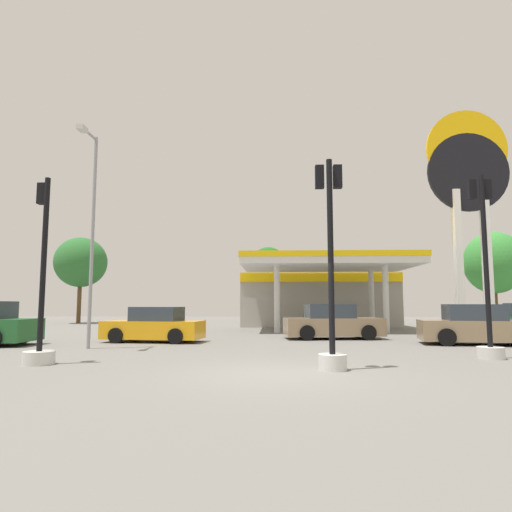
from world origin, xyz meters
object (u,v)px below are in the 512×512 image
at_px(car_0, 154,326).
at_px(traffic_signal_2, 331,290).
at_px(tree_1, 268,265).
at_px(traffic_signal_0, 487,292).
at_px(corner_streetlamp, 91,219).
at_px(station_pole_sign, 469,186).
at_px(tree_2, 494,263).
at_px(car_1, 332,323).
at_px(traffic_signal_1, 41,314).
at_px(car_2, 478,326).
at_px(tree_0, 81,262).

height_order(car_0, traffic_signal_2, traffic_signal_2).
bearing_deg(tree_1, traffic_signal_0, -74.59).
xyz_separation_m(traffic_signal_2, corner_streetlamp, (-7.75, 4.47, 2.61)).
bearing_deg(station_pole_sign, traffic_signal_0, -112.25).
relative_size(car_0, tree_2, 0.59).
relative_size(car_1, traffic_signal_2, 0.88).
xyz_separation_m(station_pole_sign, car_1, (-9.06, -6.54, -7.85)).
height_order(traffic_signal_2, tree_1, tree_1).
xyz_separation_m(station_pole_sign, traffic_signal_2, (-10.27, -15.95, -6.68)).
xyz_separation_m(traffic_signal_1, tree_2, (22.45, 22.82, 3.34)).
bearing_deg(traffic_signal_2, car_2, 46.89).
height_order(station_pole_sign, car_2, station_pole_sign).
distance_m(traffic_signal_1, tree_0, 26.35).
xyz_separation_m(tree_0, tree_1, (15.22, 1.33, -0.14)).
distance_m(tree_0, tree_2, 32.20).
height_order(station_pole_sign, corner_streetlamp, station_pole_sign).
height_order(tree_2, corner_streetlamp, corner_streetlamp).
distance_m(car_2, traffic_signal_1, 15.01).
bearing_deg(tree_2, traffic_signal_0, -116.19).
bearing_deg(traffic_signal_1, station_pole_sign, 40.96).
bearing_deg(tree_1, tree_0, -175.01).
bearing_deg(station_pole_sign, tree_1, 139.78).
relative_size(car_0, tree_1, 0.66).
relative_size(car_0, corner_streetlamp, 0.55).
bearing_deg(traffic_signal_2, corner_streetlamp, 150.05).
bearing_deg(car_2, traffic_signal_0, -110.29).
bearing_deg(tree_0, car_0, -58.07).
bearing_deg(car_2, tree_1, 112.88).
xyz_separation_m(tree_0, corner_streetlamp, (9.33, -20.41, -0.42)).
bearing_deg(traffic_signal_1, car_1, 45.65).
bearing_deg(traffic_signal_1, car_0, 80.69).
xyz_separation_m(car_0, tree_1, (4.37, 18.73, 4.11)).
height_order(traffic_signal_2, tree_2, tree_2).
distance_m(traffic_signal_2, corner_streetlamp, 9.32).
relative_size(tree_2, corner_streetlamp, 0.92).
distance_m(traffic_signal_1, corner_streetlamp, 4.99).
distance_m(car_1, traffic_signal_0, 7.96).
bearing_deg(tree_2, corner_streetlamp, -140.24).
relative_size(tree_1, corner_streetlamp, 0.83).
height_order(car_0, corner_streetlamp, corner_streetlamp).
xyz_separation_m(car_2, tree_2, (8.75, 16.71, 3.93)).
height_order(traffic_signal_1, tree_0, tree_0).
relative_size(traffic_signal_2, corner_streetlamp, 0.67).
height_order(car_1, traffic_signal_2, traffic_signal_2).
distance_m(tree_1, tree_2, 17.17).
bearing_deg(traffic_signal_2, traffic_signal_0, 26.67).
relative_size(car_2, traffic_signal_1, 0.92).
bearing_deg(corner_streetlamp, tree_2, 39.76).
bearing_deg(station_pole_sign, car_0, -152.83).
xyz_separation_m(car_2, corner_streetlamp, (-14.09, -2.30, 3.78)).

